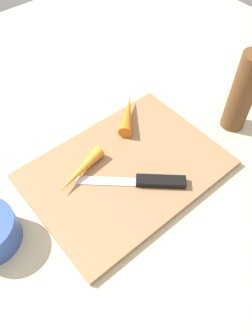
{
  "coord_description": "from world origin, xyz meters",
  "views": [
    {
      "loc": [
        0.23,
        0.28,
        0.5
      ],
      "look_at": [
        0.0,
        0.0,
        0.01
      ],
      "focal_mm": 34.54,
      "sensor_mm": 36.0,
      "label": 1
    }
  ],
  "objects": [
    {
      "name": "cutting_board",
      "position": [
        0.0,
        0.0,
        0.01
      ],
      "size": [
        0.36,
        0.26,
        0.01
      ],
      "primitive_type": "cube",
      "color": "#99704C",
      "rests_on": "ground_plane"
    },
    {
      "name": "knife",
      "position": [
        -0.02,
        0.06,
        0.02
      ],
      "size": [
        0.16,
        0.15,
        0.01
      ],
      "rotation": [
        0.0,
        0.0,
        5.54
      ],
      "color": "#B7B7BC",
      "rests_on": "cutting_board"
    },
    {
      "name": "ground_plane",
      "position": [
        0.0,
        0.0,
        0.0
      ],
      "size": [
        1.4,
        1.4,
        0.0
      ],
      "primitive_type": "plane",
      "color": "#C6B793"
    },
    {
      "name": "carrot_short",
      "position": [
        -0.09,
        -0.1,
        0.03
      ],
      "size": [
        0.1,
        0.1,
        0.03
      ],
      "primitive_type": "cone",
      "rotation": [
        0.0,
        1.57,
        3.91
      ],
      "color": "orange",
      "rests_on": "cutting_board"
    },
    {
      "name": "pepper_grinder",
      "position": [
        -0.26,
        0.05,
        0.09
      ],
      "size": [
        0.05,
        0.05,
        0.17
      ],
      "primitive_type": "cylinder",
      "color": "brown",
      "rests_on": "ground_plane"
    },
    {
      "name": "carrot_long",
      "position": [
        0.07,
        -0.04,
        0.02
      ],
      "size": [
        0.12,
        0.05,
        0.02
      ],
      "primitive_type": "cone",
      "rotation": [
        0.0,
        1.57,
        0.25
      ],
      "color": "orange",
      "rests_on": "cutting_board"
    }
  ]
}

